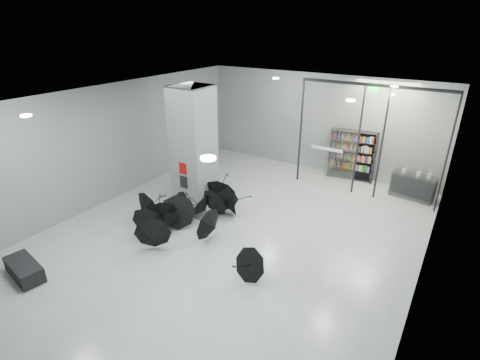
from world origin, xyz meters
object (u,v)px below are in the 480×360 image
Objects in this scene: bench at (24,269)px; shop_counter at (413,186)px; bookshelf at (352,155)px; umbrella_cluster at (190,218)px; column at (194,145)px.

bench is 0.87× the size of shop_counter.
bookshelf reaches higher than umbrella_cluster.
bench is at bearing -123.38° from bookshelf.
shop_counter is at bearing 32.68° from column.
umbrella_cluster reaches higher than shop_counter.
bookshelf reaches higher than shop_counter.
bookshelf is at bearing 65.33° from umbrella_cluster.
column reaches higher than bench.
shop_counter is (2.43, -0.55, -0.56)m from bookshelf.
umbrella_cluster is (-5.40, -5.92, -0.12)m from shop_counter.
column is 2.76× the size of shop_counter.
bench is 0.63× the size of bookshelf.
shop_counter is at bearing -20.92° from bookshelf.
column is 3.18× the size of bench.
column reaches higher than bookshelf.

